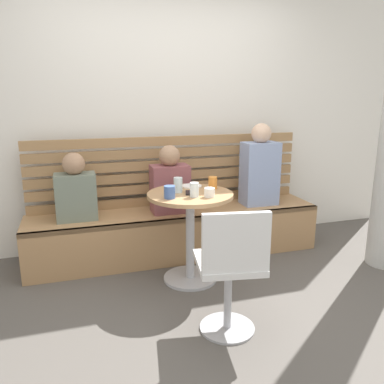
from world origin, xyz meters
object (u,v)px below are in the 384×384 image
at_px(person_adult, 260,168).
at_px(person_child_left, 170,183).
at_px(cup_glass_tall, 178,185).
at_px(cafe_table, 190,220).
at_px(phone_on_table, 190,193).
at_px(white_chair, 231,268).
at_px(cup_mug_blue, 170,192).
at_px(cup_water_clear, 194,190).
at_px(plate_small, 192,186).
at_px(person_child_middle, 76,191).
at_px(cup_ceramic_white, 209,192).
at_px(booth_bench, 176,233).
at_px(cup_tumbler_orange, 213,183).

distance_m(person_adult, person_child_left, 0.90).
distance_m(person_child_left, cup_glass_tall, 0.48).
xyz_separation_m(cafe_table, phone_on_table, (-0.00, -0.00, 0.23)).
xyz_separation_m(white_chair, cup_mug_blue, (-0.21, 0.71, 0.32)).
bearing_deg(phone_on_table, cup_glass_tall, -16.79).
height_order(cup_water_clear, plate_small, cup_water_clear).
relative_size(person_child_middle, cup_glass_tall, 4.85).
bearing_deg(cup_glass_tall, person_child_middle, 147.73).
bearing_deg(cup_ceramic_white, person_child_middle, 144.19).
relative_size(cafe_table, person_adult, 0.94).
distance_m(cafe_table, cup_glass_tall, 0.30).
relative_size(person_adult, person_child_left, 1.28).
relative_size(person_adult, phone_on_table, 5.64).
distance_m(booth_bench, person_child_middle, 1.00).
xyz_separation_m(cup_tumbler_orange, phone_on_table, (-0.22, -0.09, -0.05)).
height_order(person_child_middle, cup_tumbler_orange, person_child_middle).
xyz_separation_m(person_child_left, plate_small, (0.11, -0.32, 0.04)).
bearing_deg(person_child_left, cup_mug_blue, -104.12).
relative_size(white_chair, cup_tumbler_orange, 8.50).
bearing_deg(cup_ceramic_white, plate_small, 95.08).
distance_m(cafe_table, cup_mug_blue, 0.35).
distance_m(cup_tumbler_orange, cup_mug_blue, 0.45).
xyz_separation_m(person_adult, plate_small, (-0.79, -0.32, -0.05)).
bearing_deg(cup_tumbler_orange, plate_small, 142.07).
xyz_separation_m(cafe_table, cup_ceramic_white, (0.11, -0.16, 0.26)).
bearing_deg(cup_tumbler_orange, white_chair, -102.89).
bearing_deg(cup_glass_tall, phone_on_table, -32.42).
height_order(cafe_table, white_chair, white_chair).
xyz_separation_m(booth_bench, person_child_left, (-0.06, -0.01, 0.49)).
xyz_separation_m(person_child_middle, cup_water_clear, (0.86, -0.66, 0.10)).
height_order(booth_bench, cup_tumbler_orange, cup_tumbler_orange).
relative_size(person_child_middle, phone_on_table, 4.16).
distance_m(cup_mug_blue, plate_small, 0.41).
bearing_deg(phone_on_table, cafe_table, -95.54).
relative_size(cup_tumbler_orange, cup_ceramic_white, 1.25).
xyz_separation_m(booth_bench, phone_on_table, (-0.03, -0.53, 0.52)).
bearing_deg(person_child_left, cup_glass_tall, -95.94).
xyz_separation_m(booth_bench, cup_tumbler_orange, (0.20, -0.44, 0.57)).
distance_m(white_chair, person_adult, 1.61).
bearing_deg(booth_bench, person_child_left, -169.05).
relative_size(booth_bench, plate_small, 15.88).
bearing_deg(cup_mug_blue, booth_bench, 71.10).
bearing_deg(phone_on_table, white_chair, 106.72).
relative_size(person_child_left, cup_tumbler_orange, 6.15).
distance_m(cup_glass_tall, phone_on_table, 0.11).
bearing_deg(phone_on_table, cup_ceramic_white, 140.28).
xyz_separation_m(person_adult, cup_mug_blue, (-1.06, -0.62, -0.01)).
height_order(cup_tumbler_orange, cup_glass_tall, cup_glass_tall).
height_order(plate_small, phone_on_table, plate_small).
bearing_deg(cup_tumbler_orange, person_child_left, 120.66).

